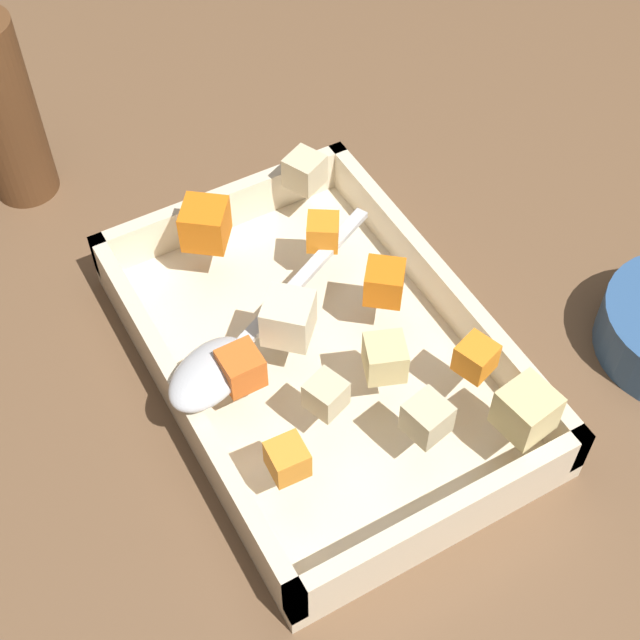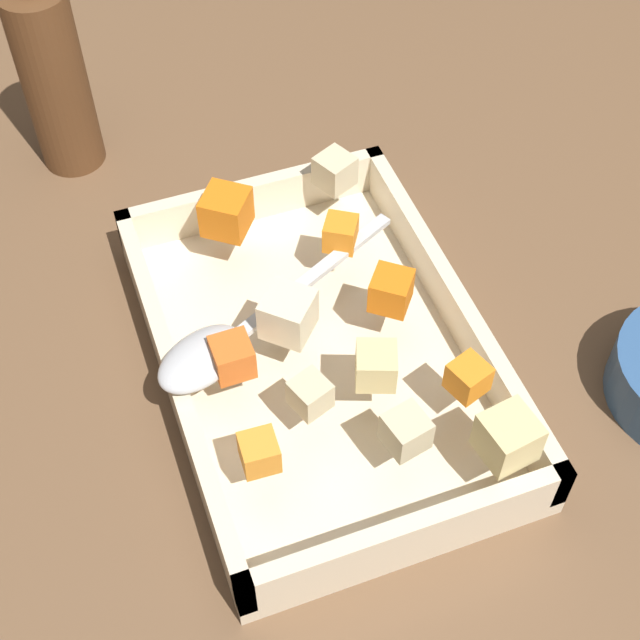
{
  "view_description": "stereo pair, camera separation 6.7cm",
  "coord_description": "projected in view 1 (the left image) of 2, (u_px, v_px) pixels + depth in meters",
  "views": [
    {
      "loc": [
        -0.35,
        0.22,
        0.59
      ],
      "look_at": [
        0.01,
        0.01,
        0.06
      ],
      "focal_mm": 52.14,
      "sensor_mm": 36.0,
      "label": 1
    },
    {
      "loc": [
        -0.38,
        0.16,
        0.59
      ],
      "look_at": [
        0.01,
        0.01,
        0.06
      ],
      "focal_mm": 52.14,
      "sensor_mm": 36.0,
      "label": 2
    }
  ],
  "objects": [
    {
      "name": "ground_plane",
      "position": [
        343.0,
        375.0,
        0.72
      ],
      "size": [
        4.0,
        4.0,
        0.0
      ],
      "primitive_type": "plane",
      "color": "brown"
    },
    {
      "name": "baking_dish",
      "position": [
        320.0,
        359.0,
        0.71
      ],
      "size": [
        0.34,
        0.23,
        0.05
      ],
      "color": "beige",
      "rests_on": "ground_plane"
    },
    {
      "name": "carrot_chunk_near_spoon",
      "position": [
        476.0,
        357.0,
        0.64
      ],
      "size": [
        0.03,
        0.03,
        0.02
      ],
      "primitive_type": "cube",
      "rotation": [
        0.0,
        0.0,
        0.33
      ],
      "color": "orange",
      "rests_on": "baking_dish"
    },
    {
      "name": "carrot_chunk_far_left",
      "position": [
        287.0,
        459.0,
        0.59
      ],
      "size": [
        0.03,
        0.03,
        0.02
      ],
      "primitive_type": "cube",
      "rotation": [
        0.0,
        0.0,
        1.52
      ],
      "color": "orange",
      "rests_on": "baking_dish"
    },
    {
      "name": "carrot_chunk_near_left",
      "position": [
        323.0,
        232.0,
        0.72
      ],
      "size": [
        0.03,
        0.03,
        0.02
      ],
      "primitive_type": "cube",
      "rotation": [
        0.0,
        0.0,
        1.01
      ],
      "color": "orange",
      "rests_on": "baking_dish"
    },
    {
      "name": "carrot_chunk_rim_edge",
      "position": [
        384.0,
        282.0,
        0.68
      ],
      "size": [
        0.04,
        0.04,
        0.03
      ],
      "primitive_type": "cube",
      "rotation": [
        0.0,
        0.0,
        0.9
      ],
      "color": "orange",
      "rests_on": "baking_dish"
    },
    {
      "name": "carrot_chunk_front_center",
      "position": [
        205.0,
        224.0,
        0.72
      ],
      "size": [
        0.05,
        0.05,
        0.03
      ],
      "primitive_type": "cube",
      "rotation": [
        0.0,
        0.0,
        0.91
      ],
      "color": "orange",
      "rests_on": "baking_dish"
    },
    {
      "name": "carrot_chunk_corner_se",
      "position": [
        241.0,
        367.0,
        0.64
      ],
      "size": [
        0.03,
        0.03,
        0.03
      ],
      "primitive_type": "cube",
      "rotation": [
        0.0,
        0.0,
        1.58
      ],
      "color": "orange",
      "rests_on": "baking_dish"
    },
    {
      "name": "potato_chunk_corner_ne",
      "position": [
        305.0,
        171.0,
        0.76
      ],
      "size": [
        0.04,
        0.04,
        0.03
      ],
      "primitive_type": "cube",
      "rotation": [
        0.0,
        0.0,
        5.15
      ],
      "color": "beige",
      "rests_on": "baking_dish"
    },
    {
      "name": "potato_chunk_back_center",
      "position": [
        288.0,
        318.0,
        0.66
      ],
      "size": [
        0.05,
        0.05,
        0.03
      ],
      "primitive_type": "cube",
      "rotation": [
        0.0,
        0.0,
        2.39
      ],
      "color": "beige",
      "rests_on": "baking_dish"
    },
    {
      "name": "potato_chunk_near_right",
      "position": [
        385.0,
        358.0,
        0.64
      ],
      "size": [
        0.04,
        0.04,
        0.03
      ],
      "primitive_type": "cube",
      "rotation": [
        0.0,
        0.0,
        4.34
      ],
      "color": "#E0CC89",
      "rests_on": "baking_dish"
    },
    {
      "name": "potato_chunk_far_right",
      "position": [
        326.0,
        395.0,
        0.63
      ],
      "size": [
        0.03,
        0.03,
        0.02
      ],
      "primitive_type": "cube",
      "rotation": [
        0.0,
        0.0,
        3.49
      ],
      "color": "beige",
      "rests_on": "baking_dish"
    },
    {
      "name": "potato_chunk_corner_nw",
      "position": [
        526.0,
        410.0,
        0.61
      ],
      "size": [
        0.04,
        0.04,
        0.03
      ],
      "primitive_type": "cube",
      "rotation": [
        0.0,
        0.0,
        0.15
      ],
      "color": "#E0CC89",
      "rests_on": "baking_dish"
    },
    {
      "name": "potato_chunk_heap_top",
      "position": [
        427.0,
        418.0,
        0.61
      ],
      "size": [
        0.03,
        0.03,
        0.03
      ],
      "primitive_type": "cube",
      "rotation": [
        0.0,
        0.0,
        4.92
      ],
      "color": "beige",
      "rests_on": "baking_dish"
    },
    {
      "name": "serving_spoon",
      "position": [
        221.0,
        361.0,
        0.65
      ],
      "size": [
        0.13,
        0.22,
        0.02
      ],
      "rotation": [
        0.0,
        0.0,
        5.17
      ],
      "color": "silver",
      "rests_on": "baking_dish"
    },
    {
      "name": "pepper_mill",
      "position": [
        2.0,
        109.0,
        0.77
      ],
      "size": [
        0.06,
        0.06,
        0.2
      ],
      "color": "brown",
      "rests_on": "ground_plane"
    }
  ]
}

